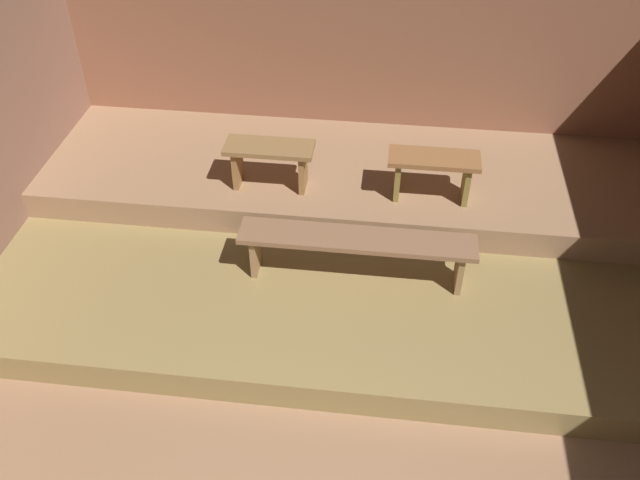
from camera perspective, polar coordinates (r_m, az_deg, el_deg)
name	(u,v)px	position (r m, az deg, el deg)	size (l,w,h in m)	color
ground	(333,338)	(5.71, 1.11, -8.23)	(6.80, 6.01, 0.08)	#946C4D
wall_back	(363,63)	(7.12, 3.60, 14.57)	(6.80, 0.06, 2.35)	#915B41
platform_lower	(344,251)	(6.24, 2.04, -0.95)	(6.00, 3.37, 0.26)	olive
platform_middle	(353,177)	(6.74, 2.77, 5.30)	(6.00, 1.71, 0.26)	#9C7553
bench_lower_center	(357,245)	(5.57, 3.10, -0.39)	(1.95, 0.32, 0.43)	#865F42
bench_middle_left	(270,157)	(6.25, -4.25, 6.95)	(0.81, 0.32, 0.43)	olive
bench_middle_right	(433,168)	(6.16, 9.46, 5.96)	(0.81, 0.32, 0.43)	#936036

